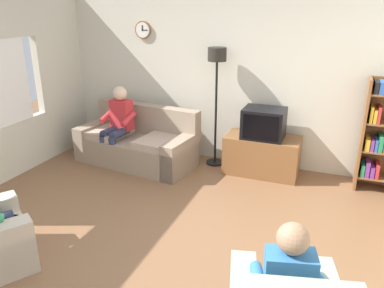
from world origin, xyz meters
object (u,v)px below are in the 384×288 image
(couch, at_px, (138,144))
(floor_lamp, at_px, (217,75))
(bookshelf, at_px, (384,134))
(tv, at_px, (264,123))
(tv_stand, at_px, (262,155))
(person_on_couch, at_px, (118,121))
(person_in_right_armchair, at_px, (286,280))

(couch, distance_m, floor_lamp, 1.70)
(bookshelf, bearing_deg, tv, -176.65)
(tv_stand, distance_m, floor_lamp, 1.40)
(couch, relative_size, tv_stand, 1.82)
(bookshelf, xyz_separation_m, person_on_couch, (-3.85, -0.48, -0.11))
(tv, height_order, floor_lamp, floor_lamp)
(couch, height_order, tv, tv)
(tv_stand, height_order, bookshelf, bookshelf)
(tv_stand, height_order, floor_lamp, floor_lamp)
(couch, xyz_separation_m, bookshelf, (3.58, 0.37, 0.49))
(tv, distance_m, person_in_right_armchair, 3.18)
(person_in_right_armchair, bearing_deg, floor_lamp, 116.21)
(couch, bearing_deg, bookshelf, 5.96)
(person_in_right_armchair, bearing_deg, bookshelf, 75.51)
(couch, relative_size, bookshelf, 1.29)
(person_on_couch, bearing_deg, tv, 9.82)
(tv, height_order, person_in_right_armchair, person_in_right_armchair)
(bookshelf, height_order, person_on_couch, bookshelf)
(couch, distance_m, tv_stand, 1.99)
(person_on_couch, bearing_deg, tv_stand, 10.43)
(bookshelf, relative_size, person_in_right_armchair, 1.38)
(tv, distance_m, floor_lamp, 1.02)
(person_on_couch, distance_m, person_in_right_armchair, 4.05)
(tv_stand, distance_m, person_on_couch, 2.32)
(tv, bearing_deg, person_on_couch, -170.18)
(tv_stand, distance_m, person_in_right_armchair, 3.21)
(tv_stand, height_order, tv, tv)
(tv_stand, relative_size, person_in_right_armchair, 0.98)
(bookshelf, bearing_deg, person_in_right_armchair, -104.49)
(person_in_right_armchair, bearing_deg, tv, 104.48)
(tv, distance_m, person_on_couch, 2.28)
(couch, relative_size, tv, 3.33)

